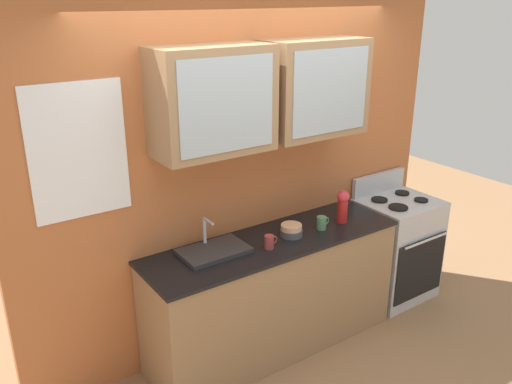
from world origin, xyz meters
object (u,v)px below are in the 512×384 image
vase (343,205)px  cup_near_bowls (322,223)px  sink_faucet (214,250)px  stove_range (395,248)px  bowl_stack (291,230)px  cup_near_sink (269,242)px

vase → cup_near_bowls: 0.24m
sink_faucet → cup_near_bowls: 0.88m
stove_range → cup_near_bowls: 1.07m
bowl_stack → cup_near_sink: cup_near_sink is taller
sink_faucet → bowl_stack: size_ratio=2.85×
bowl_stack → cup_near_sink: (-0.25, -0.08, 0.01)m
bowl_stack → cup_near_sink: bearing=-163.5°
sink_faucet → cup_near_sink: sink_faucet is taller
sink_faucet → cup_near_bowls: (0.87, -0.13, 0.03)m
bowl_stack → vase: vase is taller
bowl_stack → cup_near_bowls: cup_near_bowls is taller
stove_range → cup_near_sink: bearing=-176.5°
sink_faucet → bowl_stack: sink_faucet is taller
stove_range → sink_faucet: 1.88m
cup_near_bowls → sink_faucet: bearing=171.6°
stove_range → vase: vase is taller
stove_range → sink_faucet: size_ratio=2.32×
stove_range → cup_near_sink: size_ratio=10.41×
stove_range → cup_near_sink: (-1.46, -0.09, 0.50)m
vase → cup_near_sink: 0.74m
bowl_stack → vase: 0.49m
sink_faucet → cup_near_sink: bearing=-24.9°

